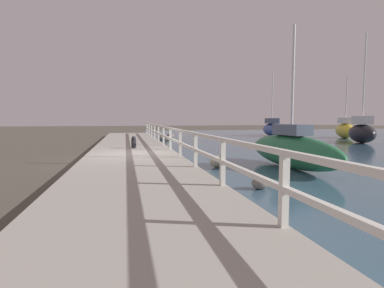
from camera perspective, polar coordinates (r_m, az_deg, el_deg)
name	(u,v)px	position (r m, az deg, el deg)	size (l,w,h in m)	color
ground_plane	(133,161)	(12.28, -11.19, -3.15)	(120.00, 120.00, 0.00)	#4C473D
dock_walkway	(133,157)	(12.26, -11.21, -2.49)	(3.62, 36.00, 0.29)	#9E998E
railing	(175,136)	(12.34, -3.30, 1.49)	(0.10, 32.50, 1.01)	silver
boulder_mid_strip	(170,136)	(24.95, -4.14, 1.51)	(0.64, 0.58, 0.48)	#666056
boulder_downstream	(218,162)	(10.40, 4.95, -3.35)	(0.56, 0.50, 0.42)	gray
boulder_water_edge	(167,139)	(22.67, -4.84, 0.98)	(0.44, 0.40, 0.33)	slate
boulder_near_dock	(260,183)	(7.40, 12.80, -7.29)	(0.40, 0.36, 0.30)	#666056
boulder_upstream	(162,137)	(23.77, -5.79, 1.34)	(0.65, 0.59, 0.49)	slate
mooring_bollard	(134,142)	(14.47, -11.04, 0.33)	(0.23, 0.23, 0.57)	black
sailboat_black	(362,132)	(23.99, 29.61, 2.06)	(2.61, 3.77, 7.52)	black
sailboat_yellow	(345,130)	(29.28, 27.14, 2.47)	(2.74, 4.06, 5.39)	gold
sailboat_green	(291,150)	(10.78, 18.33, -1.03)	(1.15, 5.06, 4.80)	#236B42
sailboat_blue	(272,129)	(30.62, 14.93, 2.86)	(3.12, 6.15, 6.13)	#2D4C9E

